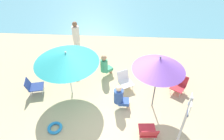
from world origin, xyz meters
The scene contains 12 objects.
ground_plane centered at (0.00, 0.00, 0.00)m, with size 40.00×40.00×0.00m, color #CCB789.
umbrella_purple centered at (1.52, 0.68, 1.81)m, with size 1.61×1.61×2.07m.
umbrella_teal centered at (-1.40, 1.14, 1.61)m, with size 2.16×2.16×1.85m.
beach_chair_a centered at (2.57, 1.50, 0.32)m, with size 0.70×0.74×0.61m.
beach_chair_b centered at (0.54, 1.62, 0.32)m, with size 0.69×0.74×0.62m.
beach_chair_c centered at (1.24, -0.67, 0.36)m, with size 0.54×0.61×0.68m.
beach_chair_d centered at (-2.80, 1.07, 0.33)m, with size 0.68×0.60×0.60m.
person_a centered at (-0.25, 2.23, 0.52)m, with size 0.51×0.50×1.02m.
person_b centered at (-1.62, 3.53, 0.89)m, with size 0.31×0.31×1.76m.
person_c centered at (0.39, 0.55, 0.48)m, with size 0.56×0.32×0.96m.
warning_sign centered at (1.87, -1.22, 1.49)m, with size 0.14×0.41×2.37m.
swim_ring centered at (-1.60, -0.47, 0.05)m, with size 0.46×0.46×0.09m, color #238CD8.
Camera 1 is at (0.40, -4.22, 5.38)m, focal length 32.60 mm.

